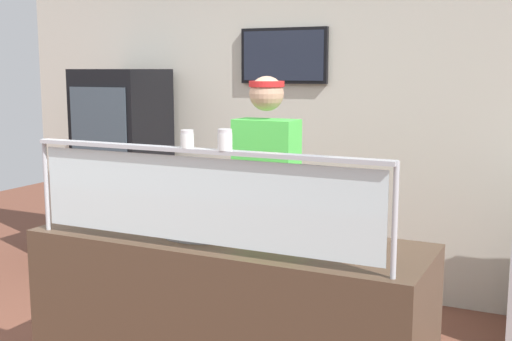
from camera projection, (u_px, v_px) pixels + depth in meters
shop_rear_unit at (353, 126)px, 5.14m from camera, size 6.46×0.13×2.70m
serving_counter at (228, 325)px, 3.40m from camera, size 2.06×0.70×0.95m
sneeze_guard at (197, 188)px, 3.02m from camera, size 1.89×0.06×0.49m
pizza_tray at (207, 229)px, 3.42m from camera, size 0.49×0.49×0.04m
pizza_server at (198, 225)px, 3.41m from camera, size 0.09×0.28×0.01m
parmesan_shaker at (187, 140)px, 3.01m from camera, size 0.06×0.06×0.08m
pepper_flake_shaker at (225, 141)px, 2.92m from camera, size 0.07×0.07×0.10m
worker_figure at (267, 200)px, 3.99m from camera, size 0.41×0.50×1.76m
drink_fridge at (123, 173)px, 5.65m from camera, size 0.66×0.63×1.80m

